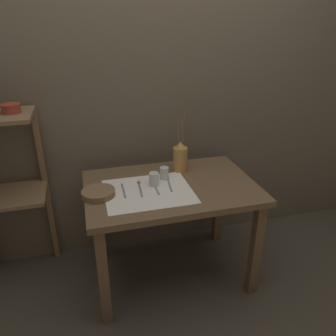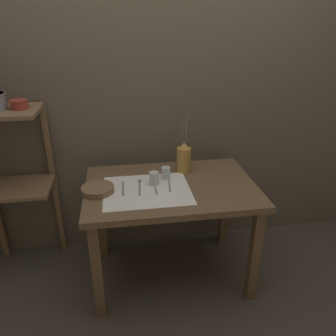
% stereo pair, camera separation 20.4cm
% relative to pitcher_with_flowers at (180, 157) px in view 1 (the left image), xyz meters
% --- Properties ---
extents(ground_plane, '(12.00, 12.00, 0.00)m').
position_rel_pitcher_with_flowers_xyz_m(ground_plane, '(-0.12, -0.19, -0.82)').
color(ground_plane, '#473F35').
extents(stone_wall_back, '(7.00, 0.06, 2.40)m').
position_rel_pitcher_with_flowers_xyz_m(stone_wall_back, '(-0.12, 0.28, 0.38)').
color(stone_wall_back, brown).
rests_on(stone_wall_back, ground_plane).
extents(wooden_table, '(1.08, 0.73, 0.72)m').
position_rel_pitcher_with_flowers_xyz_m(wooden_table, '(-0.12, -0.19, -0.20)').
color(wooden_table, brown).
rests_on(wooden_table, ground_plane).
extents(wooden_shelf_unit, '(0.47, 0.36, 1.18)m').
position_rel_pitcher_with_flowers_xyz_m(wooden_shelf_unit, '(-1.14, 0.10, 0.01)').
color(wooden_shelf_unit, brown).
rests_on(wooden_shelf_unit, ground_plane).
extents(linen_cloth, '(0.53, 0.44, 0.00)m').
position_rel_pitcher_with_flowers_xyz_m(linen_cloth, '(-0.28, -0.25, -0.10)').
color(linen_cloth, white).
rests_on(linen_cloth, wooden_table).
extents(pitcher_with_flowers, '(0.10, 0.10, 0.43)m').
position_rel_pitcher_with_flowers_xyz_m(pitcher_with_flowers, '(0.00, 0.00, 0.00)').
color(pitcher_with_flowers, '#B7843D').
rests_on(pitcher_with_flowers, wooden_table).
extents(wooden_bowl, '(0.20, 0.20, 0.04)m').
position_rel_pitcher_with_flowers_xyz_m(wooden_bowl, '(-0.58, -0.22, -0.08)').
color(wooden_bowl, brown).
rests_on(wooden_bowl, wooden_table).
extents(glass_tumbler_near, '(0.06, 0.06, 0.09)m').
position_rel_pitcher_with_flowers_xyz_m(glass_tumbler_near, '(-0.23, -0.18, -0.05)').
color(glass_tumbler_near, silver).
rests_on(glass_tumbler_near, wooden_table).
extents(glass_tumbler_far, '(0.06, 0.06, 0.08)m').
position_rel_pitcher_with_flowers_xyz_m(glass_tumbler_far, '(-0.14, -0.10, -0.06)').
color(glass_tumbler_far, silver).
rests_on(glass_tumbler_far, wooden_table).
extents(fork_inner, '(0.02, 0.18, 0.00)m').
position_rel_pitcher_with_flowers_xyz_m(fork_inner, '(-0.43, -0.20, -0.09)').
color(fork_inner, gray).
rests_on(fork_inner, wooden_table).
extents(spoon_outer, '(0.03, 0.20, 0.02)m').
position_rel_pitcher_with_flowers_xyz_m(spoon_outer, '(-0.32, -0.16, -0.09)').
color(spoon_outer, gray).
rests_on(spoon_outer, wooden_table).
extents(fork_outer, '(0.01, 0.18, 0.00)m').
position_rel_pitcher_with_flowers_xyz_m(fork_outer, '(-0.22, -0.22, -0.09)').
color(fork_outer, gray).
rests_on(fork_outer, wooden_table).
extents(spoon_inner, '(0.04, 0.20, 0.02)m').
position_rel_pitcher_with_flowers_xyz_m(spoon_inner, '(-0.12, -0.14, -0.09)').
color(spoon_inner, gray).
rests_on(spoon_inner, wooden_table).
extents(metal_pot_small, '(0.11, 0.11, 0.05)m').
position_rel_pitcher_with_flowers_xyz_m(metal_pot_small, '(-1.01, 0.05, 0.40)').
color(metal_pot_small, '#9E3828').
rests_on(metal_pot_small, wooden_shelf_unit).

